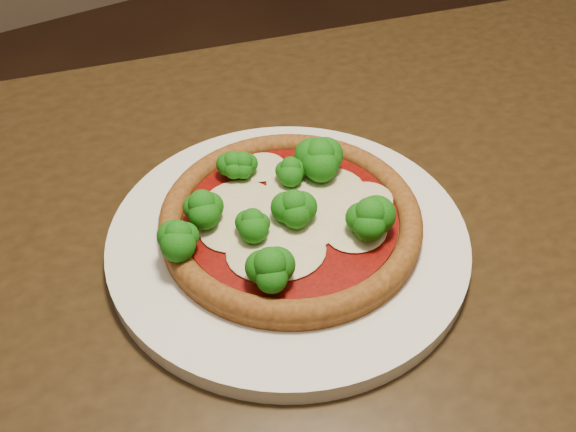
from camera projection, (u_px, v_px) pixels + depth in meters
floor at (284, 430)px, 1.29m from camera, size 4.00×4.00×0.00m
dining_table at (337, 307)px, 0.70m from camera, size 1.30×1.09×0.75m
plate at (288, 239)px, 0.62m from camera, size 0.35×0.35×0.02m
pizza at (289, 213)px, 0.61m from camera, size 0.26×0.25×0.06m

